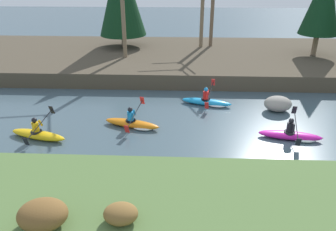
# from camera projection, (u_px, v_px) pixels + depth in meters

# --- Properties ---
(ground_plane) EXTENTS (90.00, 90.00, 0.00)m
(ground_plane) POSITION_uv_depth(u_px,v_px,m) (262.00, 135.00, 14.81)
(ground_plane) COLOR #425660
(riverbank_far) EXTENTS (44.00, 10.86, 0.97)m
(riverbank_far) POSITION_uv_depth(u_px,v_px,m) (231.00, 59.00, 24.44)
(riverbank_far) COLOR #4C4233
(riverbank_far) RESTS_ON ground
(bare_tree_upstream) EXTENTS (4.06, 4.01, 7.40)m
(bare_tree_upstream) POSITION_uv_depth(u_px,v_px,m) (123.00, 6.00, 21.81)
(bare_tree_upstream) COLOR #7A664C
(bare_tree_upstream) RESTS_ON riverbank_far
(bare_tree_mid_upstream) EXTENTS (2.84, 2.81, 5.09)m
(bare_tree_mid_upstream) POSITION_uv_depth(u_px,v_px,m) (202.00, 16.00, 24.97)
(bare_tree_mid_upstream) COLOR #7A664C
(bare_tree_mid_upstream) RESTS_ON riverbank_far
(bare_tree_mid_downstream) EXTENTS (4.02, 3.97, 7.33)m
(bare_tree_mid_downstream) POSITION_uv_depth(u_px,v_px,m) (213.00, 0.00, 24.89)
(bare_tree_mid_downstream) COLOR brown
(bare_tree_mid_downstream) RESTS_ON riverbank_far
(shrub_clump_nearest) EXTENTS (1.31, 1.09, 0.71)m
(shrub_clump_nearest) POSITION_uv_depth(u_px,v_px,m) (43.00, 214.00, 8.42)
(shrub_clump_nearest) COLOR brown
(shrub_clump_nearest) RESTS_ON riverbank_near
(shrub_clump_second) EXTENTS (0.92, 0.77, 0.50)m
(shrub_clump_second) POSITION_uv_depth(u_px,v_px,m) (121.00, 214.00, 8.59)
(shrub_clump_second) COLOR brown
(shrub_clump_second) RESTS_ON riverbank_near
(kayaker_lead) EXTENTS (2.80, 2.07, 1.20)m
(kayaker_lead) POSITION_uv_depth(u_px,v_px,m) (293.00, 135.00, 14.41)
(kayaker_lead) COLOR #C61999
(kayaker_lead) RESTS_ON ground
(kayaker_middle) EXTENTS (2.78, 2.05, 1.20)m
(kayaker_middle) POSITION_uv_depth(u_px,v_px,m) (208.00, 102.00, 17.83)
(kayaker_middle) COLOR #1993D6
(kayaker_middle) RESTS_ON ground
(kayaker_trailing) EXTENTS (2.77, 2.04, 1.20)m
(kayaker_trailing) POSITION_uv_depth(u_px,v_px,m) (134.00, 123.00, 15.45)
(kayaker_trailing) COLOR orange
(kayaker_trailing) RESTS_ON ground
(kayaker_far_back) EXTENTS (2.78, 2.04, 1.20)m
(kayaker_far_back) POSITION_uv_depth(u_px,v_px,m) (38.00, 134.00, 14.46)
(kayaker_far_back) COLOR yellow
(kayaker_far_back) RESTS_ON ground
(boulder_midstream) EXTENTS (1.42, 1.11, 0.80)m
(boulder_midstream) POSITION_uv_depth(u_px,v_px,m) (278.00, 104.00, 17.06)
(boulder_midstream) COLOR gray
(boulder_midstream) RESTS_ON ground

